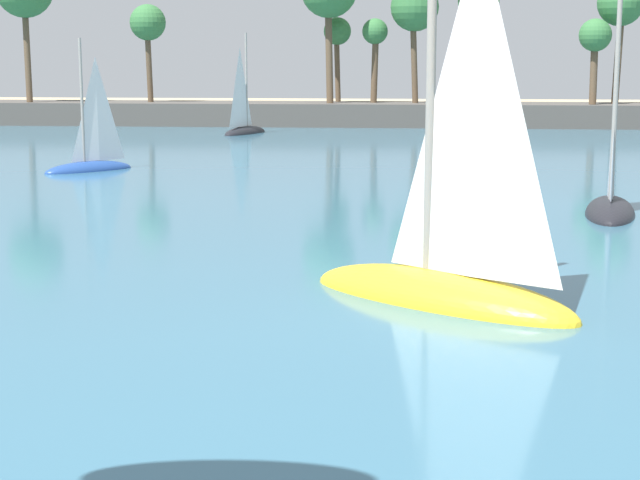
% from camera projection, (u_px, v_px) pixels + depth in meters
% --- Properties ---
extents(sea, '(220.00, 110.88, 0.06)m').
position_uv_depth(sea, '(401.00, 142.00, 66.04)').
color(sea, '#386B84').
rests_on(sea, ground).
extents(palm_headland, '(91.14, 6.67, 12.87)m').
position_uv_depth(palm_headland, '(386.00, 79.00, 80.68)').
color(palm_headland, '#514C47').
rests_on(palm_headland, ground).
extents(sailboat_near_shore, '(2.55, 5.71, 7.99)m').
position_uv_depth(sailboat_near_shore, '(611.00, 193.00, 36.00)').
color(sailboat_near_shore, black).
rests_on(sailboat_near_shore, sea).
extents(sailboat_mid_bay, '(6.77, 5.79, 10.01)m').
position_uv_depth(sailboat_mid_bay, '(446.00, 262.00, 23.08)').
color(sailboat_mid_bay, yellow).
rests_on(sailboat_mid_bay, sea).
extents(sailboat_toward_headland, '(3.12, 5.31, 7.38)m').
position_uv_depth(sailboat_toward_headland, '(244.00, 124.00, 72.86)').
color(sailboat_toward_headland, black).
rests_on(sailboat_toward_headland, sea).
extents(sailboat_far_left, '(4.06, 4.29, 6.59)m').
position_uv_depth(sailboat_far_left, '(90.00, 158.00, 49.53)').
color(sailboat_far_left, '#234793').
rests_on(sailboat_far_left, sea).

